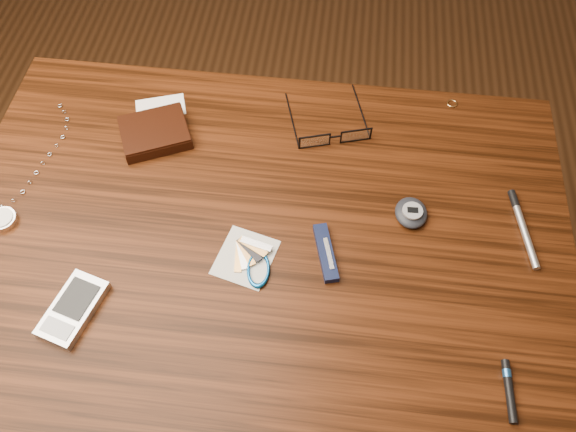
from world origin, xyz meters
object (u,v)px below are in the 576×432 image
Objects in this scene: pocket_knife at (326,253)px; eyeglasses at (334,135)px; wallet_and_card at (155,132)px; notepad_keys at (252,262)px; pocket_watch at (5,215)px; pda_phone at (73,309)px; desk at (261,263)px; silver_pen at (521,222)px; pedometer at (411,213)px.

eyeglasses is at bearing 91.07° from pocket_knife.
notepad_keys is at bearing -47.93° from wallet_and_card.
pocket_watch is (-0.52, -0.22, -0.01)m from eyeglasses.
pda_phone reaches higher than pocket_watch.
wallet_and_card is at bearing 139.72° from desk.
notepad_keys is 0.11m from pocket_knife.
silver_pen reaches higher than desk.
pedometer is 0.16m from pocket_knife.
wallet_and_card reaches higher than silver_pen.
wallet_and_card is 0.34m from pda_phone.
pocket_knife is at bearing -12.83° from desk.
silver_pen is at bearing -24.16° from eyeglasses.
pda_phone reaches higher than pocket_knife.
pedometer is at bearing 6.92° from pocket_watch.
pedometer reaches higher than pocket_watch.
pda_phone is 1.11× the size of notepad_keys.
wallet_and_card reaches higher than desk.
eyeglasses reaches higher than notepad_keys.
notepad_keys is 0.44m from silver_pen.
silver_pen is (0.67, 0.23, -0.00)m from pda_phone.
wallet_and_card is 0.64m from silver_pen.
eyeglasses is 0.56m from pocket_watch.
pocket_watch is at bearing 138.27° from pda_phone.
eyeglasses is 0.34m from silver_pen.
wallet_and_card is at bearing 132.07° from notepad_keys.
pocket_watch is 2.77× the size of pocket_knife.
eyeglasses is 0.20m from pedometer.
desk is at bearing -40.28° from wallet_and_card.
wallet_and_card reaches higher than notepad_keys.
pedometer reaches higher than desk.
pocket_watch is at bearing -174.17° from silver_pen.
eyeglasses is 2.67× the size of pedometer.
wallet_and_card is (-0.21, 0.18, 0.11)m from desk.
pocket_watch is (-0.41, -0.02, 0.11)m from desk.
silver_pen is (0.83, 0.08, -0.00)m from pocket_watch.
pda_phone is 0.71m from silver_pen.
pocket_watch and silver_pen have the same top height.
pda_phone is 0.54m from pedometer.
silver_pen is (0.31, -0.14, -0.01)m from eyeglasses.
eyeglasses is (0.32, 0.03, 0.00)m from wallet_and_card.
pocket_watch is (-0.20, -0.20, -0.01)m from wallet_and_card.
pda_phone is at bearing -161.04° from silver_pen.
eyeglasses is 0.60× the size of pocket_watch.
pda_phone is at bearing -159.12° from pocket_knife.
eyeglasses is at bearing 155.84° from silver_pen.
desk is 0.16m from pocket_knife.
pocket_knife is at bearing -32.40° from wallet_and_card.
desk is at bearing -117.04° from eyeglasses.
notepad_keys is at bearing 23.73° from pda_phone.
pocket_watch is at bearing 179.17° from pocket_knife.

